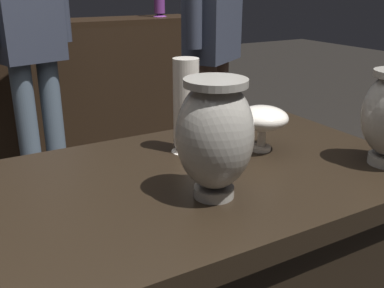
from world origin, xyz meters
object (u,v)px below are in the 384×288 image
at_px(visitor_near_right, 213,26).
at_px(vase_tall_behind, 186,107).
at_px(vase_right_accent, 262,119).
at_px(vase_centerpiece, 215,135).
at_px(visitor_center_back, 29,28).

bearing_deg(visitor_near_right, vase_tall_behind, 21.42).
distance_m(vase_right_accent, visitor_near_right, 1.14).
distance_m(vase_centerpiece, vase_right_accent, 0.31).
bearing_deg(vase_tall_behind, vase_centerpiece, -106.78).
bearing_deg(vase_tall_behind, visitor_center_back, 94.32).
height_order(vase_tall_behind, vase_right_accent, vase_tall_behind).
height_order(vase_tall_behind, visitor_center_back, visitor_center_back).
relative_size(vase_centerpiece, visitor_center_back, 0.15).
bearing_deg(visitor_near_right, visitor_center_back, -66.55).
relative_size(vase_tall_behind, vase_right_accent, 1.82).
bearing_deg(visitor_near_right, vase_centerpiece, 25.00).
height_order(visitor_center_back, visitor_near_right, visitor_near_right).
height_order(vase_tall_behind, visitor_near_right, visitor_near_right).
height_order(vase_centerpiece, vase_right_accent, vase_centerpiece).
distance_m(visitor_center_back, visitor_near_right, 0.93).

